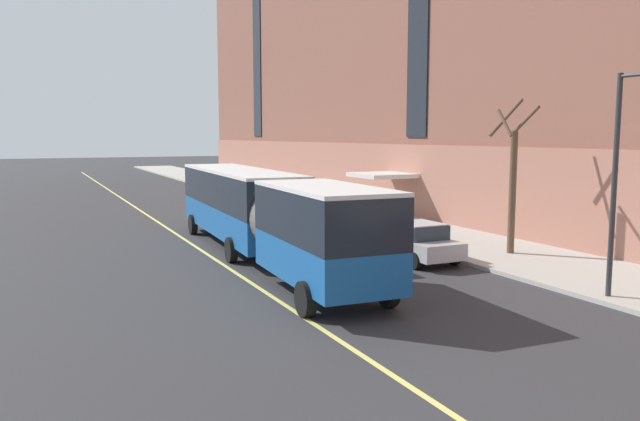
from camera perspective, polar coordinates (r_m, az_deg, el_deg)
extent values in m
plane|color=#303033|center=(19.52, 0.83, -7.80)|extent=(260.00, 260.00, 0.00)
cube|color=#ADA89E|center=(27.24, 16.40, -3.70)|extent=(5.68, 160.00, 0.15)
cube|color=#A56A58|center=(26.86, 25.25, 0.36)|extent=(0.14, 110.00, 4.40)
cube|color=silver|center=(37.21, 5.78, 3.24)|extent=(3.20, 3.40, 0.24)
cube|color=#1E232B|center=(62.70, -5.82, 16.72)|extent=(0.10, 2.00, 21.68)
cube|color=#19569E|center=(28.21, -7.42, -0.75)|extent=(3.08, 11.77, 1.22)
cube|color=black|center=(28.06, -7.46, 1.99)|extent=(3.09, 11.77, 1.49)
cube|color=silver|center=(28.00, -7.49, 3.63)|extent=(3.11, 11.77, 0.12)
cube|color=#19232D|center=(33.75, -10.08, 2.51)|extent=(2.36, 0.18, 1.11)
cube|color=orange|center=(33.71, -10.10, 3.71)|extent=(1.80, 0.14, 0.28)
cube|color=black|center=(33.94, -10.02, -0.37)|extent=(2.52, 0.23, 0.24)
cube|color=white|center=(33.72, -11.52, -0.02)|extent=(0.28, 0.07, 0.18)
cube|color=white|center=(34.11, -8.56, 0.12)|extent=(0.28, 0.07, 0.18)
cylinder|color=#595651|center=(22.11, -3.12, -0.86)|extent=(2.48, 1.11, 2.44)
cube|color=#19569E|center=(19.01, 0.44, -4.40)|extent=(2.83, 6.12, 1.22)
cube|color=black|center=(18.79, 0.45, -0.36)|extent=(2.84, 6.12, 1.49)
cube|color=silver|center=(18.71, 0.45, 2.08)|extent=(2.86, 6.12, 0.12)
cylinder|color=black|center=(31.96, -11.55, -1.25)|extent=(0.34, 1.01, 1.00)
cylinder|color=black|center=(32.54, -7.11, -1.02)|extent=(0.34, 1.01, 1.00)
cylinder|color=black|center=(24.65, -8.13, -3.58)|extent=(0.34, 1.01, 1.00)
cylinder|color=black|center=(25.40, -2.51, -3.20)|extent=(0.34, 1.01, 1.00)
cylinder|color=black|center=(17.21, -1.34, -8.10)|extent=(0.34, 1.01, 1.00)
cylinder|color=black|center=(18.27, 6.23, -7.25)|extent=(0.34, 1.01, 1.00)
cube|color=#B21E19|center=(35.88, -2.17, -0.01)|extent=(1.86, 4.55, 0.64)
cube|color=#232D38|center=(35.61, -2.04, 0.91)|extent=(1.60, 2.06, 0.56)
cube|color=#B21E19|center=(35.58, -2.04, 1.39)|extent=(1.57, 1.97, 0.04)
cylinder|color=black|center=(36.91, -4.24, -0.33)|extent=(0.23, 0.64, 0.64)
cylinder|color=black|center=(37.54, -1.73, -0.19)|extent=(0.23, 0.64, 0.64)
cylinder|color=black|center=(34.31, -2.64, -0.87)|extent=(0.23, 0.64, 0.64)
cylinder|color=black|center=(34.98, 0.02, -0.71)|extent=(0.23, 0.64, 0.64)
cube|color=#B7B7BC|center=(24.93, 8.72, -3.14)|extent=(1.84, 4.21, 0.64)
cube|color=#232D38|center=(24.66, 9.02, -1.84)|extent=(1.61, 1.90, 0.56)
cube|color=#B7B7BC|center=(24.62, 9.03, -1.15)|extent=(1.58, 1.81, 0.04)
cylinder|color=black|center=(25.59, 5.40, -3.56)|extent=(0.22, 0.64, 0.64)
cylinder|color=black|center=(26.54, 8.73, -3.23)|extent=(0.22, 0.64, 0.64)
cylinder|color=black|center=(23.44, 8.68, -4.58)|extent=(0.22, 0.64, 0.64)
cylinder|color=black|center=(24.47, 12.16, -4.17)|extent=(0.22, 0.64, 0.64)
cube|color=#BCAD89|center=(51.93, -9.82, 2.03)|extent=(1.99, 4.76, 0.64)
cube|color=#232D38|center=(51.66, -9.76, 2.68)|extent=(1.69, 2.17, 0.56)
cube|color=#BCAD89|center=(51.64, -9.77, 3.01)|extent=(1.65, 2.08, 0.04)
cylinder|color=black|center=(53.10, -11.21, 1.76)|extent=(0.24, 0.65, 0.64)
cylinder|color=black|center=(53.62, -9.37, 1.85)|extent=(0.24, 0.65, 0.64)
cylinder|color=black|center=(50.31, -10.30, 1.50)|extent=(0.24, 0.65, 0.64)
cylinder|color=black|center=(50.86, -8.36, 1.60)|extent=(0.24, 0.65, 0.64)
cylinder|color=brown|center=(26.49, 17.18, 1.58)|extent=(0.29, 0.29, 4.97)
cylinder|color=brown|center=(26.92, 18.20, 7.74)|extent=(0.42, 1.37, 1.26)
cylinder|color=brown|center=(27.01, 16.66, 8.14)|extent=(1.49, 0.45, 1.58)
cylinder|color=brown|center=(26.13, 16.54, 7.69)|extent=(0.28, 1.04, 1.13)
cylinder|color=#2D2D30|center=(20.30, 25.30, 1.97)|extent=(0.16, 0.16, 6.59)
cylinder|color=#2D2D30|center=(19.97, 27.02, 11.00)|extent=(0.10, 1.10, 0.10)
cube|color=#E0D66B|center=(21.62, -6.64, -6.38)|extent=(0.16, 140.00, 0.01)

